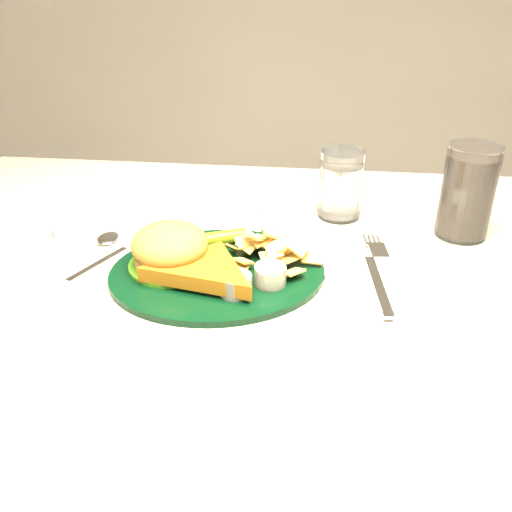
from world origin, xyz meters
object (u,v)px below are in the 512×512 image
Objects in this scene: table at (272,466)px; dinner_plate at (217,254)px; fork_napkin at (378,281)px; water_glass at (341,184)px; cola_glass at (468,192)px.

dinner_plate is (-0.08, -0.02, 0.41)m from table.
dinner_plate is 0.21m from fork_napkin.
table is at bearing -114.15° from water_glass.
cola_glass reaches higher than water_glass.
fork_napkin is at bearing -129.84° from cola_glass.
fork_napkin is (0.21, -0.00, -0.03)m from dinner_plate.
cola_glass is at bearing 28.18° from table.
cola_glass reaches higher than dinner_plate.
water_glass is at bearing 65.85° from table.
water_glass is at bearing 165.47° from cola_glass.
water_glass is 0.58× the size of fork_napkin.
cola_glass is at bearing 43.96° from fork_napkin.
dinner_plate is 1.53× the size of fork_napkin.
water_glass is 0.19m from cola_glass.
cola_glass reaches higher than fork_napkin.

